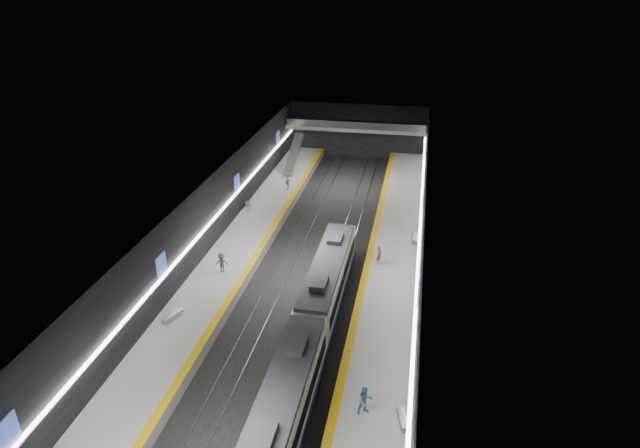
% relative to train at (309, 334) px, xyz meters
% --- Properties ---
extents(ground, '(70.00, 70.00, 0.00)m').
position_rel_train_xyz_m(ground, '(-2.50, 11.04, -2.20)').
color(ground, black).
rests_on(ground, ground).
extents(ceiling, '(20.00, 70.00, 0.04)m').
position_rel_train_xyz_m(ceiling, '(-2.50, 11.04, 5.80)').
color(ceiling, beige).
rests_on(ceiling, wall_left).
extents(wall_left, '(0.04, 70.00, 8.00)m').
position_rel_train_xyz_m(wall_left, '(-12.50, 11.04, 1.80)').
color(wall_left, black).
rests_on(wall_left, ground).
extents(wall_right, '(0.04, 70.00, 8.00)m').
position_rel_train_xyz_m(wall_right, '(7.50, 11.04, 1.80)').
color(wall_right, black).
rests_on(wall_right, ground).
extents(wall_back, '(20.00, 0.04, 8.00)m').
position_rel_train_xyz_m(wall_back, '(-2.50, 46.04, 1.80)').
color(wall_back, black).
rests_on(wall_back, ground).
extents(platform_left, '(5.00, 70.00, 1.00)m').
position_rel_train_xyz_m(platform_left, '(-10.00, 11.04, -1.70)').
color(platform_left, slate).
rests_on(platform_left, ground).
extents(tile_surface_left, '(5.00, 70.00, 0.02)m').
position_rel_train_xyz_m(tile_surface_left, '(-10.00, 11.04, -1.19)').
color(tile_surface_left, '#A4A49F').
rests_on(tile_surface_left, platform_left).
extents(tactile_strip_left, '(0.60, 70.00, 0.02)m').
position_rel_train_xyz_m(tactile_strip_left, '(-7.80, 11.04, -1.18)').
color(tactile_strip_left, '#DEA60B').
rests_on(tactile_strip_left, platform_left).
extents(platform_right, '(5.00, 70.00, 1.00)m').
position_rel_train_xyz_m(platform_right, '(5.00, 11.04, -1.70)').
color(platform_right, slate).
rests_on(platform_right, ground).
extents(tile_surface_right, '(5.00, 70.00, 0.02)m').
position_rel_train_xyz_m(tile_surface_right, '(5.00, 11.04, -1.19)').
color(tile_surface_right, '#A4A49F').
rests_on(tile_surface_right, platform_right).
extents(tactile_strip_right, '(0.60, 70.00, 0.02)m').
position_rel_train_xyz_m(tactile_strip_right, '(2.80, 11.04, -1.18)').
color(tactile_strip_right, '#DEA60B').
rests_on(tactile_strip_right, platform_right).
extents(rails, '(6.52, 70.00, 0.12)m').
position_rel_train_xyz_m(rails, '(-2.50, 11.04, -2.14)').
color(rails, gray).
rests_on(rails, ground).
extents(train, '(2.69, 30.04, 3.60)m').
position_rel_train_xyz_m(train, '(0.00, 0.00, 0.00)').
color(train, '#10133C').
rests_on(train, ground).
extents(ad_posters, '(19.94, 53.50, 2.20)m').
position_rel_train_xyz_m(ad_posters, '(-2.50, 12.04, 2.30)').
color(ad_posters, '#3F4CBD').
rests_on(ad_posters, wall_left).
extents(cove_light_left, '(0.25, 68.60, 0.12)m').
position_rel_train_xyz_m(cove_light_left, '(-12.30, 11.04, 1.60)').
color(cove_light_left, white).
rests_on(cove_light_left, wall_left).
extents(cove_light_right, '(0.25, 68.60, 0.12)m').
position_rel_train_xyz_m(cove_light_right, '(7.30, 11.04, 1.60)').
color(cove_light_right, white).
rests_on(cove_light_right, wall_right).
extents(mezzanine_bridge, '(20.00, 3.00, 1.50)m').
position_rel_train_xyz_m(mezzanine_bridge, '(-2.50, 43.97, 2.84)').
color(mezzanine_bridge, gray).
rests_on(mezzanine_bridge, wall_left).
extents(escalator, '(1.20, 7.50, 3.92)m').
position_rel_train_xyz_m(escalator, '(-10.00, 37.04, 0.70)').
color(escalator, '#99999E').
rests_on(escalator, platform_left).
extents(bench_left_near, '(1.11, 1.95, 0.46)m').
position_rel_train_xyz_m(bench_left_near, '(-11.19, 1.39, -0.97)').
color(bench_left_near, '#99999E').
rests_on(bench_left_near, platform_left).
extents(bench_left_far, '(1.21, 1.95, 0.46)m').
position_rel_train_xyz_m(bench_left_far, '(-12.00, 22.92, -0.96)').
color(bench_left_far, '#99999E').
rests_on(bench_left_far, platform_left).
extents(bench_right_near, '(0.91, 1.80, 0.42)m').
position_rel_train_xyz_m(bench_right_near, '(7.00, -5.78, -0.98)').
color(bench_right_near, '#99999E').
rests_on(bench_right_near, platform_right).
extents(bench_right_far, '(0.70, 2.10, 0.51)m').
position_rel_train_xyz_m(bench_right_far, '(6.91, 18.34, -0.94)').
color(bench_right_far, '#99999E').
rests_on(bench_right_far, platform_right).
extents(passenger_right_a, '(0.61, 0.76, 1.80)m').
position_rel_train_xyz_m(passenger_right_a, '(3.79, 13.03, -0.30)').
color(passenger_right_a, '#AF4441').
rests_on(passenger_right_a, platform_right).
extents(passenger_right_b, '(1.18, 1.09, 1.94)m').
position_rel_train_xyz_m(passenger_right_b, '(4.65, -5.48, -0.23)').
color(passenger_right_b, teal).
rests_on(passenger_right_b, platform_right).
extents(passenger_left_a, '(0.80, 1.08, 1.71)m').
position_rel_train_xyz_m(passenger_left_a, '(-8.86, 29.06, -0.34)').
color(passenger_left_a, beige).
rests_on(passenger_left_a, platform_left).
extents(passenger_left_b, '(1.33, 0.97, 1.84)m').
position_rel_train_xyz_m(passenger_left_b, '(-9.86, 8.89, -0.28)').
color(passenger_left_b, '#42434A').
rests_on(passenger_left_b, platform_left).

